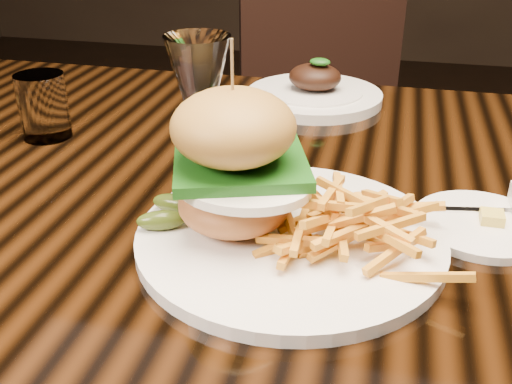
% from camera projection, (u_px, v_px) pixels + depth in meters
% --- Properties ---
extents(dining_table, '(1.60, 0.90, 0.75)m').
position_uv_depth(dining_table, '(329.00, 236.00, 0.81)').
color(dining_table, black).
rests_on(dining_table, ground).
extents(burger_plate, '(0.33, 0.33, 0.22)m').
position_uv_depth(burger_plate, '(279.00, 197.00, 0.63)').
color(burger_plate, white).
rests_on(burger_plate, dining_table).
extents(side_saucer, '(0.15, 0.15, 0.02)m').
position_uv_depth(side_saucer, '(481.00, 224.00, 0.68)').
color(side_saucer, white).
rests_on(side_saucer, dining_table).
extents(wine_glass, '(0.08, 0.08, 0.20)m').
position_uv_depth(wine_glass, '(199.00, 83.00, 0.68)').
color(wine_glass, white).
rests_on(wine_glass, dining_table).
extents(water_tumbler, '(0.07, 0.07, 0.10)m').
position_uv_depth(water_tumbler, '(43.00, 106.00, 0.90)').
color(water_tumbler, white).
rests_on(water_tumbler, dining_table).
extents(far_dish, '(0.24, 0.24, 0.08)m').
position_uv_depth(far_dish, '(314.00, 93.00, 1.07)').
color(far_dish, white).
rests_on(far_dish, dining_table).
extents(chair_far, '(0.59, 0.59, 0.95)m').
position_uv_depth(chair_far, '(327.00, 109.00, 1.66)').
color(chair_far, black).
rests_on(chair_far, ground).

